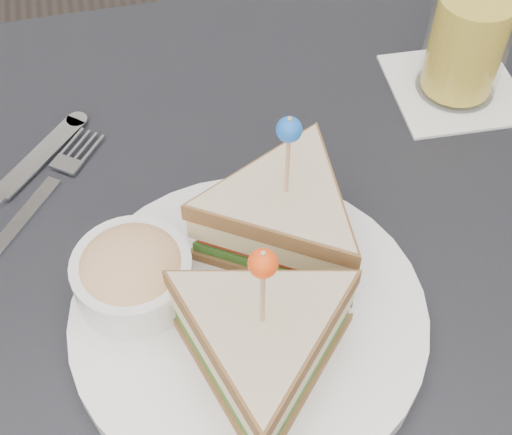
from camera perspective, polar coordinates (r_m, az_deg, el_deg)
The scene contains 5 objects.
table at distance 0.68m, azimuth -0.64°, elevation -7.47°, with size 0.80×0.80×0.75m.
plate_meal at distance 0.55m, azimuth -0.14°, elevation -5.54°, with size 0.35×0.35×0.17m.
cutlery_fork at distance 0.69m, azimuth -16.65°, elevation 1.89°, with size 0.13×0.17×0.01m.
cutlery_knife at distance 0.70m, azimuth -19.31°, elevation 2.14°, with size 0.16×0.17×0.01m.
drink_set at distance 0.75m, azimuth 16.76°, elevation 14.08°, with size 0.14×0.14×0.17m.
Camera 1 is at (-0.07, -0.34, 1.25)m, focal length 50.00 mm.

